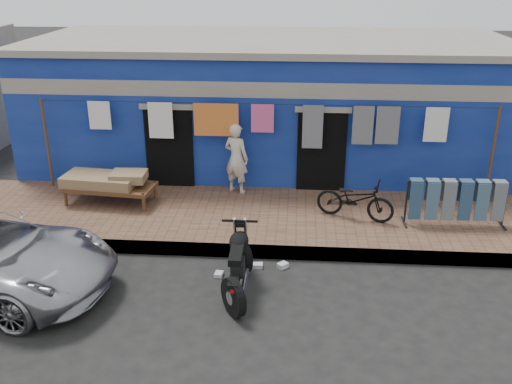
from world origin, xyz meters
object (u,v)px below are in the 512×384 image
Objects in this scene: seated_person at (236,158)px; jeans_rack at (456,202)px; motorcycle at (237,263)px; charpoy at (110,188)px; bicycle at (355,195)px.

seated_person is 0.78× the size of jeans_rack.
charpoy is (-3.12, 3.03, 0.03)m from motorcycle.
charpoy is at bearing 175.41° from jeans_rack.
motorcycle is at bearing 121.35° from seated_person.
charpoy is (-2.68, -0.83, -0.47)m from seated_person.
bicycle is 0.92× the size of motorcycle.
seated_person is 4.77m from jeans_rack.
motorcycle is 0.84× the size of jeans_rack.
bicycle is at bearing 175.74° from jeans_rack.
jeans_rack reaches higher than motorcycle.
jeans_rack is (4.11, 2.45, 0.18)m from motorcycle.
bicycle is (2.58, -1.27, -0.29)m from seated_person.
bicycle reaches higher than jeans_rack.
motorcycle is (-2.14, -2.60, -0.21)m from bicycle.
bicycle reaches higher than charpoy.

